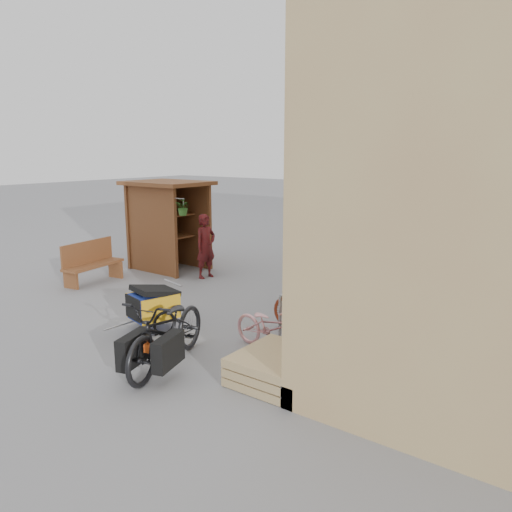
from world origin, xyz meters
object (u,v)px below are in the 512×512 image
Objects in this scene: child_trailer at (153,304)px; bike_5 at (365,274)px; bike_3 at (335,286)px; pallet_stack at (275,367)px; bench at (91,262)px; bike_2 at (344,296)px; bike_0 at (271,328)px; shopping_carts at (448,251)px; cargo_bike at (167,332)px; bike_4 at (355,281)px; bike_7 at (382,268)px; person_kiosk at (206,246)px; bike_1 at (309,308)px; kiosk at (165,213)px; bike_6 at (384,270)px.

bike_5 is at bearing 75.95° from child_trailer.
bike_3 reaches higher than child_trailer.
bench is at bearing 165.49° from pallet_stack.
bike_0 is at bearing 158.31° from bike_2.
bike_3 is (-0.88, -4.82, -0.07)m from shopping_carts.
bike_3 is at bearing 63.28° from cargo_bike.
bike_0 is at bearing 163.80° from bike_4.
bench is at bearing -135.75° from shopping_carts.
pallet_stack is 3.03m from child_trailer.
bike_4 is at bearing 9.01° from bike_0.
bench is 7.09m from bike_7.
child_trailer reaches higher than pallet_stack.
bike_5 is at bearing 16.60° from bench.
bench is 2.83m from person_kiosk.
bike_4 is (-0.74, -4.14, -0.08)m from shopping_carts.
shopping_carts is at bearing -39.60° from person_kiosk.
bike_3 is (-0.34, 0.26, 0.08)m from bike_2.
bike_2 is (0.05, 1.26, -0.05)m from bike_1.
kiosk is at bearing 74.58° from bike_4.
bike_3 is (5.40, -0.45, -1.07)m from kiosk.
bike_7 is (-0.82, 5.72, 0.24)m from pallet_stack.
bike_6 is (-0.02, 3.40, 0.04)m from bike_1.
bike_1 is at bearing 51.54° from cargo_bike.
child_trailer is 1.75m from cargo_bike.
cargo_bike is at bearing 145.72° from bike_2.
bike_2 is (1.03, 3.74, -0.15)m from cargo_bike.
kiosk reaches higher than bike_0.
bench is at bearing 92.48° from bike_1.
bike_5 is at bearing -174.48° from bike_6.
kiosk is 5.66m from bike_5.
cargo_bike is 1.47× the size of bike_2.
bike_6 is (-0.61, 5.31, 0.29)m from pallet_stack.
bench is at bearing 88.88° from bike_0.
bike_1 is at bearing 107.08° from pallet_stack.
kiosk is 1.71× the size of child_trailer.
bike_2 is at bearing 174.37° from bike_4.
bike_7 is at bearing -15.02° from bike_4.
bike_0 is 1.04× the size of bike_7.
shopping_carts is at bearing 35.12° from bench.
bike_3 reaches higher than bike_7.
bike_0 is 0.81× the size of bike_6.
bench reaches higher than bike_7.
cargo_bike is at bearing -175.14° from bike_3.
bike_3 reaches higher than shopping_carts.
bike_3 is at bearing 68.98° from child_trailer.
child_trailer is at bearing 127.96° from cargo_bike.
bike_4 is at bearing -160.48° from bike_5.
shopping_carts is 1.37× the size of bike_1.
shopping_carts is 2.65m from bike_7.
shopping_carts is 0.92× the size of cargo_bike.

